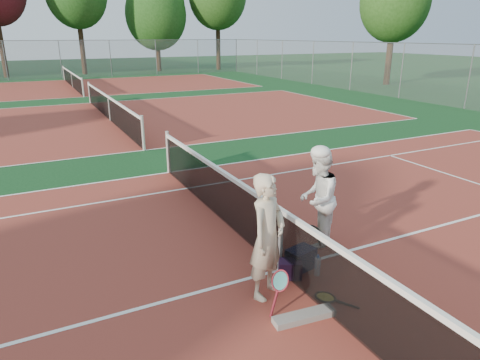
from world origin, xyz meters
name	(u,v)px	position (x,y,z in m)	size (l,w,h in m)	color
ground	(280,270)	(0.00, 0.00, 0.00)	(130.00, 130.00, 0.00)	#0F3717
court_main	(280,270)	(0.00, 0.00, 0.00)	(23.77, 10.97, 0.01)	maroon
court_far_a	(110,120)	(0.00, 13.50, 0.00)	(23.77, 10.97, 0.01)	maroon
court_far_b	(73,87)	(0.00, 27.00, 0.00)	(23.77, 10.97, 0.01)	maroon
net_main	(281,240)	(0.00, 0.00, 0.51)	(0.10, 10.98, 1.02)	black
net_far_a	(109,108)	(0.00, 13.50, 0.51)	(0.10, 10.98, 1.02)	black
net_far_b	(72,80)	(0.00, 27.00, 0.51)	(0.10, 10.98, 1.02)	black
fence_back	(60,60)	(0.00, 34.00, 1.50)	(32.00, 0.06, 3.00)	slate
player_a	(267,237)	(-0.50, -0.45, 0.88)	(0.64, 0.42, 1.75)	beige
player_b	(318,198)	(1.01, 0.48, 0.84)	(0.81, 0.63, 1.68)	white
racket_red	(280,291)	(-0.51, -0.82, 0.27)	(0.33, 0.27, 0.53)	maroon
racket_black_held	(314,239)	(0.79, 0.21, 0.26)	(0.35, 0.27, 0.52)	black
racket_spare	(325,297)	(0.16, -0.92, 0.02)	(0.60, 0.27, 0.04)	black
sports_bag_navy	(301,259)	(0.31, -0.10, 0.17)	(0.42, 0.29, 0.33)	black
sports_bag_purple	(290,269)	(0.03, -0.24, 0.14)	(0.33, 0.23, 0.27)	black
net_cover_canvas	(304,316)	(-0.35, -1.16, 0.04)	(0.83, 0.19, 0.09)	slate
water_bottle	(317,266)	(0.42, -0.38, 0.15)	(0.09, 0.09, 0.30)	silver
tree_back_4	(156,15)	(9.27, 37.61, 5.25)	(5.75, 5.75, 8.56)	#382314
tree_right_1	(395,2)	(20.58, 18.64, 5.56)	(4.72, 4.72, 8.30)	#382314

